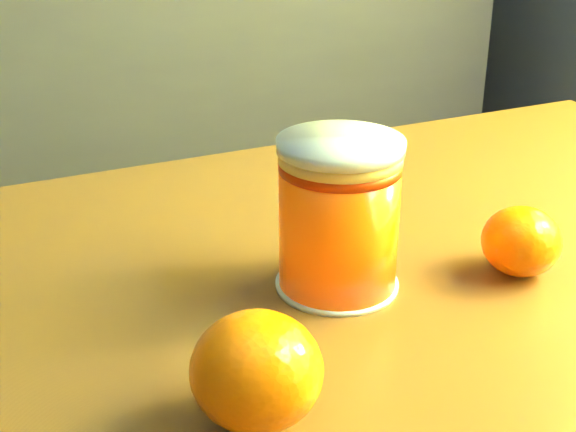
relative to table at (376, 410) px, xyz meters
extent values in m
cube|color=brown|center=(0.00, 0.00, 0.07)|extent=(1.05, 0.82, 0.04)
cylinder|color=#562915|center=(0.36, 0.34, -0.28)|extent=(0.05, 0.05, 0.67)
cylinder|color=#FF5405|center=(-0.02, 0.03, 0.14)|extent=(0.08, 0.08, 0.09)
cylinder|color=#ECBB60|center=(-0.02, 0.03, 0.19)|extent=(0.08, 0.08, 0.01)
cylinder|color=silver|center=(-0.02, 0.03, 0.20)|extent=(0.09, 0.09, 0.01)
ellipsoid|color=#FF6A05|center=(-0.11, -0.10, 0.12)|extent=(0.08, 0.08, 0.06)
ellipsoid|color=#FF6A05|center=(0.11, 0.02, 0.12)|extent=(0.07, 0.07, 0.05)
camera|label=1|loc=(-0.18, -0.45, 0.37)|focal=50.00mm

